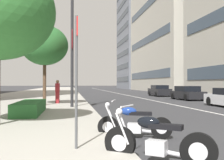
% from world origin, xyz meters
% --- Properties ---
extents(sidewalk_right_plaza, '(160.00, 10.87, 0.15)m').
position_xyz_m(sidewalk_right_plaza, '(30.00, 11.66, 0.07)').
color(sidewalk_right_plaza, '#A39E93').
rests_on(sidewalk_right_plaza, ground).
extents(lane_centre_stripe, '(110.00, 0.16, 0.01)m').
position_xyz_m(lane_centre_stripe, '(35.00, 0.00, 0.00)').
color(lane_centre_stripe, silver).
rests_on(lane_centre_stripe, ground).
extents(motorcycle_nearest_camera, '(1.42, 1.89, 1.11)m').
position_xyz_m(motorcycle_nearest_camera, '(0.25, 5.89, 0.43)').
color(motorcycle_nearest_camera, black).
rests_on(motorcycle_nearest_camera, ground).
extents(motorcycle_mid_row, '(0.86, 2.07, 1.08)m').
position_xyz_m(motorcycle_mid_row, '(2.74, 5.73, 0.41)').
color(motorcycle_mid_row, black).
rests_on(motorcycle_mid_row, ground).
extents(car_mid_block_traffic, '(4.23, 2.02, 1.33)m').
position_xyz_m(car_mid_block_traffic, '(19.71, -3.58, 0.63)').
color(car_mid_block_traffic, black).
rests_on(car_mid_block_traffic, ground).
extents(car_approaching_light, '(4.35, 1.87, 1.38)m').
position_xyz_m(car_approaching_light, '(27.56, -3.46, 0.65)').
color(car_approaching_light, black).
rests_on(car_approaching_light, ground).
extents(parking_sign_by_curb, '(0.32, 0.06, 2.89)m').
position_xyz_m(parking_sign_by_curb, '(1.09, 7.40, 1.87)').
color(parking_sign_by_curb, '#47494C').
rests_on(parking_sign_by_curb, sidewalk_right_plaza).
extents(street_lamp_with_banners, '(1.26, 2.75, 8.52)m').
position_xyz_m(street_lamp_with_banners, '(11.80, 7.04, 5.20)').
color(street_lamp_with_banners, '#232326').
rests_on(street_lamp_with_banners, sidewalk_right_plaza).
extents(clipped_hedge_bed, '(4.20, 1.10, 0.57)m').
position_xyz_m(clipped_hedge_bed, '(8.41, 9.41, 0.43)').
color(clipped_hedge_bed, '#28602D').
rests_on(clipped_hedge_bed, sidewalk_right_plaza).
extents(street_tree_by_lamp_post, '(3.11, 3.11, 5.27)m').
position_xyz_m(street_tree_by_lamp_post, '(13.53, 9.22, 4.09)').
color(street_tree_by_lamp_post, '#473323').
rests_on(street_tree_by_lamp_post, sidewalk_right_plaza).
extents(pedestrian_on_plaza, '(0.43, 0.31, 1.67)m').
position_xyz_m(pedestrian_on_plaza, '(14.95, 8.44, 0.99)').
color(pedestrian_on_plaza, maroon).
rests_on(pedestrian_on_plaza, sidewalk_right_plaza).
extents(office_tower_mid_left, '(20.06, 20.68, 36.01)m').
position_xyz_m(office_tower_mid_left, '(76.67, -18.52, 18.01)').
color(office_tower_mid_left, slate).
rests_on(office_tower_mid_left, ground).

